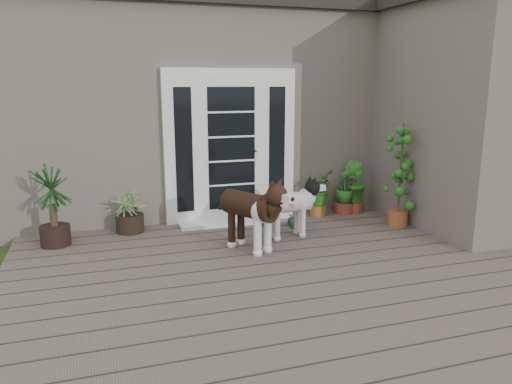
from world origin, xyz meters
name	(u,v)px	position (x,y,z in m)	size (l,w,h in m)	color
deck	(304,276)	(0.00, 0.40, 0.06)	(6.20, 4.60, 0.12)	#6B5B4C
house_main	(212,112)	(0.00, 4.65, 1.55)	(7.40, 4.00, 3.10)	#665E54
roof_main	(210,16)	(0.00, 4.65, 3.20)	(7.60, 4.20, 0.20)	#2D2826
house_wing	(467,121)	(2.90, 1.50, 1.55)	(1.60, 2.40, 3.10)	#665E54
door_unit	(231,146)	(-0.20, 2.60, 1.19)	(1.90, 0.14, 2.15)	white
door_step	(235,221)	(-0.20, 2.40, 0.14)	(1.60, 0.40, 0.05)	white
brindle_dog	(250,218)	(-0.35, 1.23, 0.52)	(0.41, 0.96, 0.80)	#311B11
white_dog	(288,212)	(0.26, 1.54, 0.46)	(0.35, 0.81, 0.67)	white
spider_plant	(129,209)	(-1.66, 2.40, 0.44)	(0.61, 0.61, 0.65)	#A2B46E
yucca	(53,206)	(-2.57, 2.12, 0.61)	(0.68, 0.68, 0.99)	black
herb_a	(318,196)	(1.09, 2.40, 0.42)	(0.47, 0.47, 0.60)	#255C1A
herb_b	(354,194)	(1.69, 2.40, 0.40)	(0.38, 0.38, 0.57)	#195518
herb_c	(344,196)	(1.52, 2.40, 0.38)	(0.34, 0.34, 0.52)	#29651C
sapling	(400,174)	(1.92, 1.56, 0.86)	(0.43, 0.43, 1.48)	#1B6121
clog_left	(293,223)	(0.51, 1.96, 0.17)	(0.15, 0.31, 0.09)	black
clog_right	(267,221)	(0.20, 2.16, 0.17)	(0.16, 0.33, 0.10)	#17391B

